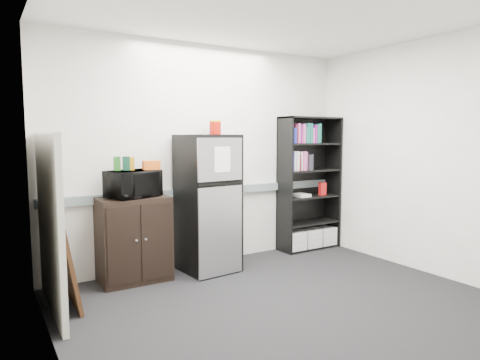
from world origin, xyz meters
The scene contains 18 objects.
floor centered at (0.00, 0.00, 0.00)m, with size 4.00×4.00×0.00m, color black.
wall_back centered at (0.00, 1.75, 1.35)m, with size 4.00×0.02×2.70m, color silver.
wall_right centered at (2.00, 0.00, 1.35)m, with size 0.02×3.50×2.70m, color silver.
wall_left centered at (-2.00, 0.00, 1.35)m, with size 0.02×3.50×2.70m, color silver.
ceiling centered at (0.00, 0.00, 2.70)m, with size 4.00×3.50×0.02m, color white.
electrical_raceway centered at (0.00, 1.72, 0.90)m, with size 3.92×0.05×0.10m, color slate.
wall_note centered at (-0.35, 1.74, 1.55)m, with size 0.14×0.00×0.10m, color white.
bookshelf centered at (1.53, 1.57, 0.91)m, with size 0.90×0.34×1.85m.
cubicle_partition centered at (-1.90, 1.08, 0.81)m, with size 0.06×1.30×1.62m.
cabinet centered at (-1.01, 1.50, 0.46)m, with size 0.74×0.49×0.93m.
microwave centered at (-1.01, 1.48, 1.08)m, with size 0.53×0.36×0.29m, color black.
snack_box_a centered at (-1.16, 1.52, 1.30)m, with size 0.07×0.05×0.15m, color #1D5F1B.
snack_box_b centered at (-1.07, 1.52, 1.30)m, with size 0.07×0.05×0.15m, color #0C3624.
snack_box_c centered at (-1.01, 1.52, 1.29)m, with size 0.07×0.05×0.14m, color #C48412.
snack_bag centered at (-0.81, 1.47, 1.27)m, with size 0.18×0.10×0.10m, color #DA5915.
refrigerator centered at (-0.14, 1.42, 0.80)m, with size 0.65×0.68×1.61m.
coffee_can centered at (0.03, 1.55, 1.70)m, with size 0.14×0.14×0.19m.
framed_poster centered at (-1.77, 1.10, 0.40)m, with size 0.16×0.63×0.80m.
Camera 1 is at (-2.41, -3.01, 1.59)m, focal length 32.00 mm.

